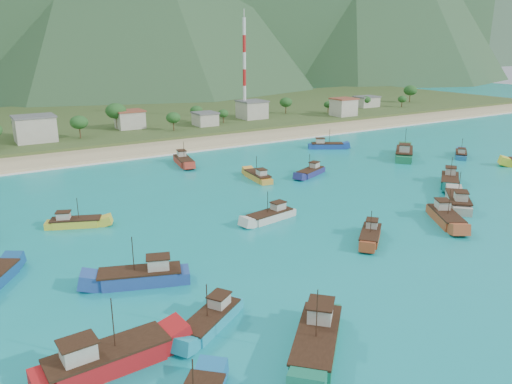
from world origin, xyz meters
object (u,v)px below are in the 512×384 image
boat_0 (106,360)px  boat_20 (445,218)px  boat_3 (311,173)px  radio_tower (244,69)px  boat_11 (404,154)px  boat_21 (211,320)px  boat_29 (75,223)px  boat_9 (461,155)px  boat_25 (370,236)px  boat_17 (271,216)px  boat_14 (450,181)px  boat_24 (326,146)px  boat_23 (258,177)px  boat_18 (317,341)px  boat_6 (142,277)px  boat_10 (458,202)px  boat_19 (184,161)px

boat_0 → boat_20: bearing=95.6°
boat_3 → radio_tower: bearing=-43.3°
boat_11 → boat_21: 93.68m
boat_29 → radio_tower: bearing=157.5°
radio_tower → boat_21: (-76.48, -122.29, -19.33)m
boat_9 → boat_25: 69.68m
boat_11 → boat_17: (-57.00, -21.48, -0.44)m
boat_14 → boat_24: boat_14 is taller
boat_23 → boat_0: bearing=-128.0°
boat_18 → boat_25: (25.66, 18.77, -0.41)m
boat_9 → boat_24: boat_24 is taller
boat_18 → boat_21: size_ratio=1.22×
boat_9 → boat_29: (-101.18, 0.45, -0.00)m
radio_tower → boat_9: bearing=-77.1°
radio_tower → boat_11: bearing=-86.3°
boat_17 → boat_29: bearing=54.3°
boat_17 → boat_24: size_ratio=0.98×
boat_3 → boat_6: 61.13m
boat_0 → boat_9: boat_0 is taller
boat_11 → boat_18: boat_11 is taller
boat_23 → boat_25: 39.72m
radio_tower → boat_10: (-17.76, -109.79, -19.11)m
boat_21 → boat_0: bearing=65.2°
boat_9 → boat_23: (-59.05, 9.37, 0.04)m
radio_tower → boat_21: radio_tower is taller
radio_tower → boat_20: 119.00m
boat_10 → boat_9: bearing=81.5°
radio_tower → boat_14: radio_tower is taller
boat_17 → boat_19: size_ratio=0.90×
boat_17 → boat_0: bearing=116.6°
boat_23 → boat_25: boat_23 is taller
boat_6 → boat_19: bearing=-8.5°
boat_14 → boat_29: 77.36m
boat_6 → boat_23: bearing=-28.4°
boat_9 → boat_17: 72.60m
boat_0 → boat_3: (61.10, 47.10, -0.38)m
boat_9 → boat_19: boat_19 is taller
boat_24 → boat_29: 82.07m
boat_17 → boat_18: bearing=144.0°
radio_tower → boat_0: 153.39m
boat_3 → boat_18: (-42.06, -55.21, 0.39)m
boat_20 → boat_29: size_ratio=1.18×
boat_23 → boat_6: bearing=-132.5°
boat_10 → boat_23: 42.43m
boat_10 → boat_21: 60.04m
boat_9 → boat_18: boat_18 is taller
boat_24 → boat_25: size_ratio=1.17×
boat_17 → boat_18: size_ratio=0.83×
boat_20 → boat_25: (-16.67, 1.08, -0.21)m
boat_20 → boat_23: bearing=-40.1°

